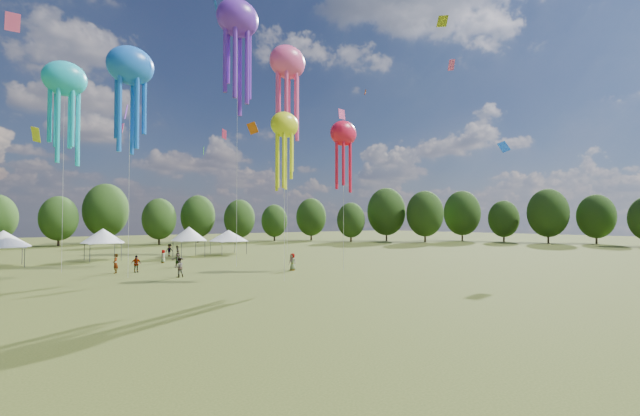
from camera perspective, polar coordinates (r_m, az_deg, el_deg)
ground at (r=18.80m, az=31.13°, el=-17.55°), size 300.00×300.00×0.00m
spectator_near at (r=42.15m, az=-18.04°, el=-7.45°), size 0.89×0.71×1.77m
spectators_far at (r=55.29m, az=-18.05°, el=-6.07°), size 16.01×26.25×1.91m
festival_tents at (r=62.64m, az=-26.72°, el=-3.34°), size 38.91×8.05×4.31m
show_kites at (r=57.60m, az=-10.39°, el=16.25°), size 36.10×27.85×32.59m
small_kites at (r=56.18m, az=-19.58°, el=23.46°), size 76.27×62.86×44.36m
treeline at (r=70.27m, az=-27.25°, el=-0.36°), size 201.57×95.24×13.43m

